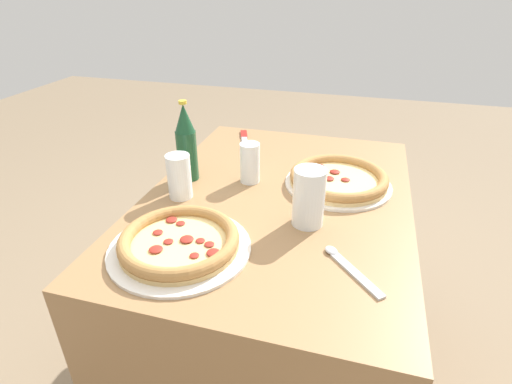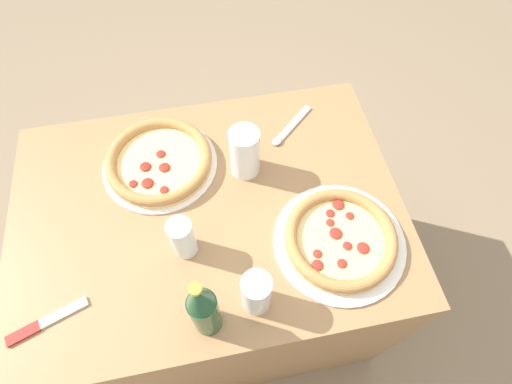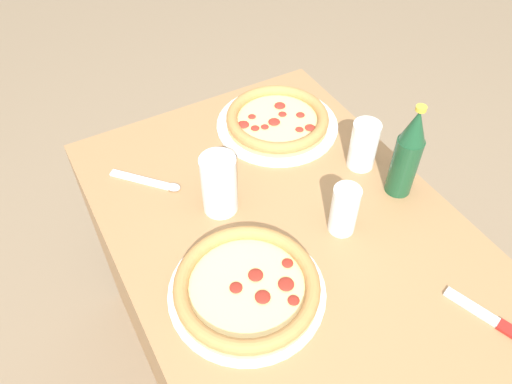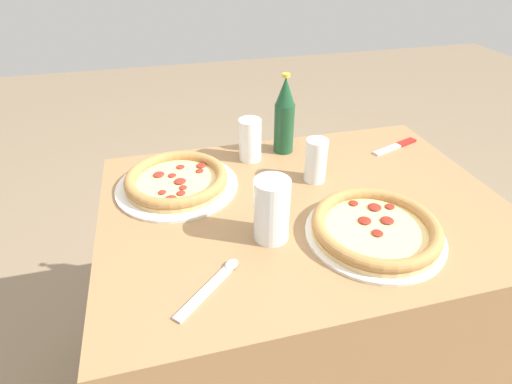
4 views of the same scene
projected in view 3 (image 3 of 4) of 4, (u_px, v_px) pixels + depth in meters
ground_plane at (276, 365)px, 1.69m from camera, size 8.00×8.00×0.00m
table at (280, 309)px, 1.42m from camera, size 1.05×0.76×0.75m
pizza_salami at (247, 287)px, 1.01m from camera, size 0.32×0.32×0.04m
pizza_margherita at (277, 120)px, 1.37m from camera, size 0.34×0.34×0.05m
glass_water at (344, 212)px, 1.10m from camera, size 0.06×0.06×0.13m
glass_iced_tea at (363, 147)px, 1.24m from camera, size 0.07×0.07×0.13m
glass_red_wine at (219, 186)px, 1.13m from camera, size 0.08×0.08×0.15m
beer_bottle at (408, 153)px, 1.14m from camera, size 0.06×0.06×0.25m
knife at (494, 321)px, 0.98m from camera, size 0.18×0.08×0.01m
spoon at (152, 182)px, 1.23m from camera, size 0.16×0.15×0.01m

